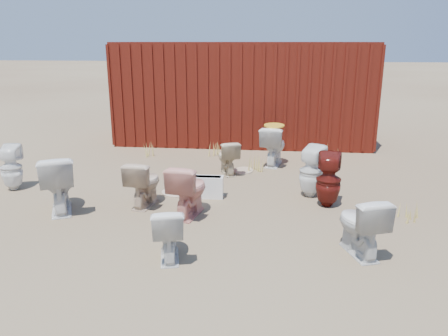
# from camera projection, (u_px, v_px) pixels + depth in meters

# --- Properties ---
(ground) EXTENTS (100.00, 100.00, 0.00)m
(ground) POSITION_uv_depth(u_px,v_px,m) (219.00, 216.00, 6.25)
(ground) COLOR brown
(ground) RESTS_ON ground
(shipping_container) EXTENTS (6.00, 2.40, 2.40)m
(shipping_container) POSITION_uv_depth(u_px,v_px,m) (244.00, 92.00, 10.88)
(shipping_container) COLOR #44160B
(shipping_container) RESTS_ON ground
(toilet_front_a) EXTENTS (0.79, 0.96, 0.86)m
(toilet_front_a) POSITION_uv_depth(u_px,v_px,m) (58.00, 183.00, 6.35)
(toilet_front_a) COLOR white
(toilet_front_a) RESTS_ON ground
(toilet_front_pink) EXTENTS (0.57, 0.82, 0.77)m
(toilet_front_pink) POSITION_uv_depth(u_px,v_px,m) (189.00, 190.00, 6.20)
(toilet_front_pink) COLOR #DE8E80
(toilet_front_pink) RESTS_ON ground
(toilet_front_c) EXTENTS (0.49, 0.69, 0.64)m
(toilet_front_c) POSITION_uv_depth(u_px,v_px,m) (168.00, 232.00, 4.97)
(toilet_front_c) COLOR silver
(toilet_front_c) RESTS_ON ground
(toilet_front_maroon) EXTENTS (0.42, 0.43, 0.83)m
(toilet_front_maroon) POSITION_uv_depth(u_px,v_px,m) (328.00, 180.00, 6.54)
(toilet_front_maroon) COLOR #5B150F
(toilet_front_maroon) RESTS_ON ground
(toilet_front_e) EXTENTS (0.62, 0.81, 0.73)m
(toilet_front_e) POSITION_uv_depth(u_px,v_px,m) (360.00, 225.00, 5.06)
(toilet_front_e) COLOR silver
(toilet_front_e) RESTS_ON ground
(toilet_back_a) EXTENTS (0.42, 0.42, 0.77)m
(toilet_back_a) POSITION_uv_depth(u_px,v_px,m) (11.00, 168.00, 7.29)
(toilet_back_a) COLOR white
(toilet_back_a) RESTS_ON ground
(toilet_back_beige_left) EXTENTS (0.56, 0.71, 0.64)m
(toilet_back_beige_left) POSITION_uv_depth(u_px,v_px,m) (227.00, 157.00, 8.19)
(toilet_back_beige_left) COLOR beige
(toilet_back_beige_left) RESTS_ON ground
(toilet_back_beige_right) EXTENTS (0.48, 0.74, 0.71)m
(toilet_back_beige_right) POSITION_uv_depth(u_px,v_px,m) (144.00, 183.00, 6.59)
(toilet_back_beige_right) COLOR #C8AE92
(toilet_back_beige_right) RESTS_ON ground
(toilet_back_yellowlid) EXTENTS (0.60, 0.86, 0.80)m
(toilet_back_yellowlid) POSITION_uv_depth(u_px,v_px,m) (274.00, 146.00, 8.76)
(toilet_back_yellowlid) COLOR white
(toilet_back_yellowlid) RESTS_ON ground
(toilet_back_e) EXTENTS (0.52, 0.52, 0.83)m
(toilet_back_e) POSITION_uv_depth(u_px,v_px,m) (311.00, 171.00, 6.97)
(toilet_back_e) COLOR white
(toilet_back_e) RESTS_ON ground
(yellow_lid) EXTENTS (0.40, 0.51, 0.02)m
(yellow_lid) POSITION_uv_depth(u_px,v_px,m) (274.00, 125.00, 8.65)
(yellow_lid) COLOR gold
(yellow_lid) RESTS_ON toilet_back_yellowlid
(loose_tank) EXTENTS (0.50, 0.21, 0.35)m
(loose_tank) POSITION_uv_depth(u_px,v_px,m) (208.00, 187.00, 6.97)
(loose_tank) COLOR silver
(loose_tank) RESTS_ON ground
(loose_lid_near) EXTENTS (0.45, 0.54, 0.02)m
(loose_lid_near) POSITION_uv_depth(u_px,v_px,m) (243.00, 171.00, 8.42)
(loose_lid_near) COLOR tan
(loose_lid_near) RESTS_ON ground
(loose_lid_far) EXTENTS (0.57, 0.59, 0.02)m
(loose_lid_far) POSITION_uv_depth(u_px,v_px,m) (173.00, 193.00, 7.18)
(loose_lid_far) COLOR #C5AC8E
(loose_lid_far) RESTS_ON ground
(weed_clump_a) EXTENTS (0.36, 0.36, 0.30)m
(weed_clump_a) POSITION_uv_depth(u_px,v_px,m) (149.00, 150.00, 9.42)
(weed_clump_a) COLOR tan
(weed_clump_a) RESTS_ON ground
(weed_clump_b) EXTENTS (0.32, 0.32, 0.32)m
(weed_clump_b) POSITION_uv_depth(u_px,v_px,m) (256.00, 163.00, 8.43)
(weed_clump_b) COLOR tan
(weed_clump_b) RESTS_ON ground
(weed_clump_c) EXTENTS (0.36, 0.36, 0.28)m
(weed_clump_c) POSITION_uv_depth(u_px,v_px,m) (334.00, 159.00, 8.78)
(weed_clump_c) COLOR tan
(weed_clump_c) RESTS_ON ground
(weed_clump_d) EXTENTS (0.30, 0.30, 0.29)m
(weed_clump_d) POSITION_uv_depth(u_px,v_px,m) (213.00, 148.00, 9.61)
(weed_clump_d) COLOR tan
(weed_clump_d) RESTS_ON ground
(weed_clump_e) EXTENTS (0.34, 0.34, 0.30)m
(weed_clump_e) POSITION_uv_depth(u_px,v_px,m) (320.00, 154.00, 9.10)
(weed_clump_e) COLOR tan
(weed_clump_e) RESTS_ON ground
(weed_clump_f) EXTENTS (0.28, 0.28, 0.23)m
(weed_clump_f) POSITION_uv_depth(u_px,v_px,m) (409.00, 212.00, 6.10)
(weed_clump_f) COLOR tan
(weed_clump_f) RESTS_ON ground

